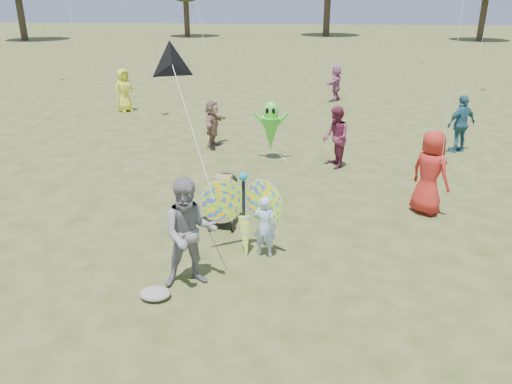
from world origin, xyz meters
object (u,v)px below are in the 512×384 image
at_px(crowd_c, 461,124).
at_px(jogging_stroller, 224,196).
at_px(crowd_g, 124,90).
at_px(butterfly_kite, 244,213).
at_px(crowd_d, 213,124).
at_px(crowd_e, 336,137).
at_px(adult_man, 190,233).
at_px(alien_kite, 271,128).
at_px(crowd_a, 430,173).
at_px(child_girl, 265,227).
at_px(crowd_j, 336,83).

xyz_separation_m(crowd_c, jogging_stroller, (-6.33, -5.97, -0.27)).
bearing_deg(crowd_g, butterfly_kite, -108.44).
relative_size(crowd_d, jogging_stroller, 1.38).
bearing_deg(jogging_stroller, crowd_e, 64.90).
xyz_separation_m(crowd_c, crowd_e, (-3.87, -1.93, -0.02)).
relative_size(adult_man, jogging_stroller, 1.73).
relative_size(crowd_c, alien_kite, 1.02).
height_order(adult_man, crowd_g, adult_man).
xyz_separation_m(crowd_d, crowd_g, (-4.66, 4.75, 0.13)).
bearing_deg(jogging_stroller, crowd_a, 19.74).
bearing_deg(alien_kite, crowd_a, -42.21).
height_order(crowd_d, jogging_stroller, crowd_d).
bearing_deg(child_girl, alien_kite, -74.96).
xyz_separation_m(butterfly_kite, alien_kite, (-0.00, 5.76, 0.16)).
distance_m(crowd_g, crowd_j, 9.40).
relative_size(crowd_d, crowd_j, 0.94).
xyz_separation_m(crowd_d, crowd_e, (3.82, -1.61, 0.11)).
height_order(adult_man, alien_kite, adult_man).
height_order(child_girl, crowd_c, crowd_c).
height_order(crowd_d, crowd_e, crowd_e).
distance_m(crowd_c, jogging_stroller, 8.70).
relative_size(jogging_stroller, alien_kite, 0.63).
relative_size(crowd_d, butterfly_kite, 0.84).
distance_m(crowd_c, crowd_g, 13.12).
bearing_deg(adult_man, crowd_a, 19.12).
relative_size(crowd_e, jogging_stroller, 1.59).
bearing_deg(alien_kite, crowd_j, 76.49).
height_order(crowd_a, crowd_e, crowd_a).
relative_size(jogging_stroller, butterfly_kite, 0.61).
relative_size(child_girl, crowd_c, 0.67).
bearing_deg(crowd_j, child_girl, 14.17).
bearing_deg(crowd_j, crowd_c, 45.70).
height_order(child_girl, crowd_e, crowd_e).
relative_size(crowd_a, crowd_g, 1.07).
bearing_deg(crowd_e, adult_man, -34.27).
height_order(crowd_a, butterfly_kite, crowd_a).
relative_size(adult_man, crowd_c, 1.06).
distance_m(crowd_e, butterfly_kite, 5.60).
xyz_separation_m(crowd_d, jogging_stroller, (1.36, -5.65, -0.14)).
xyz_separation_m(child_girl, adult_man, (-1.12, -1.12, 0.35)).
height_order(crowd_e, jogging_stroller, crowd_e).
distance_m(crowd_a, crowd_g, 14.00).
height_order(crowd_a, crowd_j, crowd_a).
height_order(jogging_stroller, butterfly_kite, butterfly_kite).
relative_size(crowd_a, butterfly_kite, 1.06).
distance_m(jogging_stroller, alien_kite, 4.57).
bearing_deg(crowd_a, crowd_d, 9.74).
bearing_deg(crowd_g, crowd_d, -93.56).
distance_m(adult_man, crowd_e, 7.00).
bearing_deg(crowd_g, crowd_e, -84.94).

